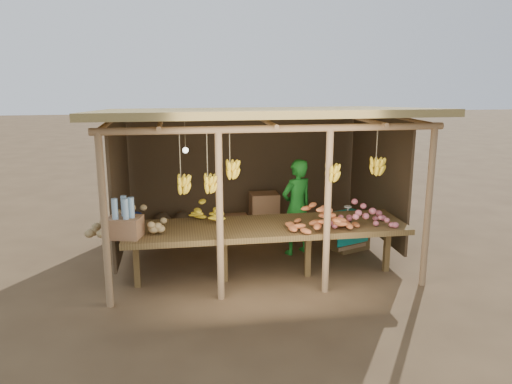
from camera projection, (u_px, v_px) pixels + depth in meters
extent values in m
plane|color=brown|center=(256.00, 255.00, 8.05)|extent=(60.00, 60.00, 0.00)
cylinder|color=#99754F|center=(104.00, 223.00, 6.03)|extent=(0.09, 0.09, 2.20)
cylinder|color=#99754F|center=(428.00, 208.00, 6.68)|extent=(0.09, 0.09, 2.20)
cylinder|color=#99754F|center=(127.00, 174.00, 8.92)|extent=(0.09, 0.09, 2.20)
cylinder|color=#99754F|center=(352.00, 168.00, 9.56)|extent=(0.09, 0.09, 2.20)
cylinder|color=#99754F|center=(220.00, 217.00, 6.25)|extent=(0.09, 0.09, 2.20)
cylinder|color=#99754F|center=(327.00, 213.00, 6.46)|extent=(0.09, 0.09, 2.20)
cylinder|color=#99754F|center=(275.00, 129.00, 6.10)|extent=(4.40, 0.09, 0.09)
cylinder|color=#99754F|center=(243.00, 111.00, 8.98)|extent=(4.40, 0.09, 0.09)
cube|color=#9B8348|center=(256.00, 112.00, 7.52)|extent=(4.70, 3.50, 0.28)
cube|color=#43331F|center=(243.00, 165.00, 9.19)|extent=(4.20, 0.04, 1.98)
cube|color=#43331F|center=(120.00, 184.00, 7.64)|extent=(0.04, 2.40, 1.98)
cube|color=#43331F|center=(378.00, 175.00, 8.28)|extent=(0.04, 2.40, 1.98)
cube|color=brown|center=(267.00, 228.00, 6.96)|extent=(3.90, 1.05, 0.08)
cube|color=brown|center=(136.00, 262.00, 6.78)|extent=(0.08, 0.08, 0.72)
cube|color=brown|center=(224.00, 257.00, 6.96)|extent=(0.08, 0.08, 0.72)
cube|color=brown|center=(308.00, 252.00, 7.15)|extent=(0.08, 0.08, 0.72)
cube|color=brown|center=(387.00, 248.00, 7.33)|extent=(0.08, 0.08, 0.72)
cylinder|color=navy|center=(129.00, 219.00, 7.03)|extent=(0.35, 0.35, 0.12)
cube|color=#8F6340|center=(125.00, 227.00, 6.41)|extent=(0.49, 0.43, 0.27)
imported|color=#176A1C|center=(297.00, 207.00, 7.98)|extent=(0.67, 0.57, 1.55)
cube|color=brown|center=(347.00, 233.00, 8.32)|extent=(0.71, 0.66, 0.53)
cube|color=#0D9489|center=(348.00, 216.00, 8.26)|extent=(0.79, 0.74, 0.05)
cube|color=#8F6340|center=(264.00, 225.00, 8.92)|extent=(0.52, 0.43, 0.39)
cube|color=#8F6340|center=(264.00, 204.00, 8.83)|extent=(0.52, 0.43, 0.39)
cube|color=#8F6340|center=(234.00, 227.00, 8.84)|extent=(0.52, 0.43, 0.39)
ellipsoid|color=#43331F|center=(162.00, 224.00, 8.92)|extent=(0.39, 0.39, 0.53)
ellipsoid|color=#43331F|center=(183.00, 223.00, 8.97)|extent=(0.39, 0.39, 0.53)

